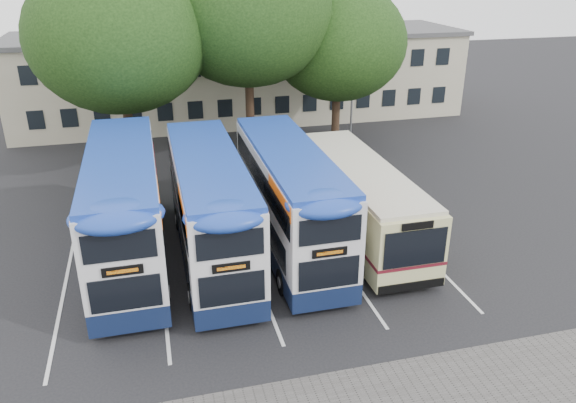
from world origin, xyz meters
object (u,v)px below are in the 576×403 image
(tree_left, at_px, (118,36))
(bus_dd_mid, at_px, (210,204))
(lamp_post, at_px, (354,60))
(tree_right, at_px, (338,42))
(bus_dd_right, at_px, (289,195))
(tree_mid, at_px, (247,12))
(bus_dd_left, at_px, (125,204))
(bus_single, at_px, (359,195))

(tree_left, relative_size, bus_dd_mid, 1.10)
(lamp_post, relative_size, tree_right, 0.91)
(tree_right, bearing_deg, bus_dd_right, -116.67)
(lamp_post, relative_size, bus_dd_mid, 0.88)
(lamp_post, height_order, tree_right, tree_right)
(tree_mid, distance_m, tree_right, 5.92)
(bus_dd_left, distance_m, bus_dd_mid, 3.26)
(bus_dd_left, distance_m, bus_dd_right, 6.42)
(tree_left, distance_m, bus_single, 14.96)
(tree_mid, height_order, bus_single, tree_mid)
(bus_single, bearing_deg, bus_dd_right, -170.00)
(bus_dd_mid, distance_m, bus_single, 6.51)
(tree_left, bearing_deg, bus_single, -46.76)
(tree_left, relative_size, tree_mid, 0.92)
(bus_single, bearing_deg, tree_mid, 102.92)
(bus_single, bearing_deg, tree_right, 75.79)
(bus_dd_right, bearing_deg, bus_dd_mid, -177.55)
(tree_mid, distance_m, bus_single, 13.24)
(tree_left, height_order, bus_dd_mid, tree_left)
(tree_left, height_order, bus_single, tree_left)
(bus_dd_left, bearing_deg, lamp_post, 43.55)
(bus_dd_mid, height_order, bus_single, bus_dd_mid)
(lamp_post, xyz_separation_m, tree_mid, (-7.27, -2.36, 3.26))
(lamp_post, relative_size, bus_dd_right, 0.88)
(lamp_post, relative_size, tree_mid, 0.73)
(tree_right, distance_m, bus_single, 13.10)
(tree_left, xyz_separation_m, tree_right, (12.49, 1.77, -0.99))
(bus_dd_left, bearing_deg, tree_mid, 57.93)
(bus_dd_mid, bearing_deg, tree_right, 53.06)
(tree_left, bearing_deg, tree_mid, 9.15)
(lamp_post, bearing_deg, bus_dd_mid, -128.00)
(tree_mid, xyz_separation_m, bus_dd_right, (-0.67, -11.77, -5.98))
(lamp_post, distance_m, bus_dd_right, 16.44)
(tree_right, distance_m, bus_dd_mid, 16.24)
(bus_dd_mid, bearing_deg, bus_dd_right, 2.45)
(tree_left, relative_size, tree_right, 1.15)
(tree_mid, relative_size, bus_single, 1.18)
(lamp_post, height_order, tree_left, tree_left)
(lamp_post, xyz_separation_m, bus_single, (-4.70, -13.56, -3.30))
(tree_left, xyz_separation_m, bus_single, (9.49, -10.09, -5.67))
(bus_dd_right, bearing_deg, bus_single, 10.00)
(bus_dd_left, distance_m, bus_single, 9.66)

